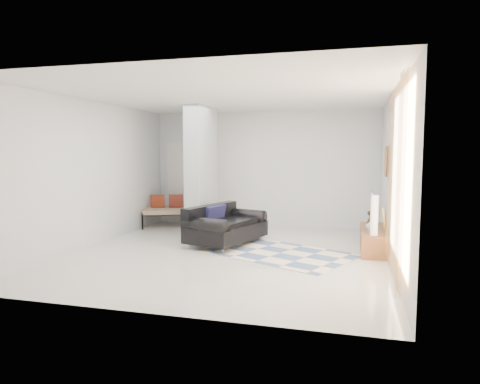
# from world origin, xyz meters

# --- Properties ---
(floor) EXTENTS (6.00, 6.00, 0.00)m
(floor) POSITION_xyz_m (0.00, 0.00, 0.00)
(floor) COLOR silver
(floor) RESTS_ON ground
(ceiling) EXTENTS (6.00, 6.00, 0.00)m
(ceiling) POSITION_xyz_m (0.00, 0.00, 2.80)
(ceiling) COLOR white
(ceiling) RESTS_ON wall_back
(wall_back) EXTENTS (6.00, 0.00, 6.00)m
(wall_back) POSITION_xyz_m (0.00, 3.00, 1.40)
(wall_back) COLOR silver
(wall_back) RESTS_ON ground
(wall_front) EXTENTS (6.00, 0.00, 6.00)m
(wall_front) POSITION_xyz_m (0.00, -3.00, 1.40)
(wall_front) COLOR silver
(wall_front) RESTS_ON ground
(wall_left) EXTENTS (0.00, 6.00, 6.00)m
(wall_left) POSITION_xyz_m (-2.75, 0.00, 1.40)
(wall_left) COLOR silver
(wall_left) RESTS_ON ground
(wall_right) EXTENTS (0.00, 6.00, 6.00)m
(wall_right) POSITION_xyz_m (2.75, 0.00, 1.40)
(wall_right) COLOR silver
(wall_right) RESTS_ON ground
(partition_column) EXTENTS (0.35, 1.20, 2.80)m
(partition_column) POSITION_xyz_m (-1.10, 1.60, 1.40)
(partition_column) COLOR #A4A9AB
(partition_column) RESTS_ON floor
(hallway_door) EXTENTS (0.85, 0.06, 2.04)m
(hallway_door) POSITION_xyz_m (-2.10, 2.96, 1.02)
(hallway_door) COLOR silver
(hallway_door) RESTS_ON floor
(curtain) EXTENTS (0.00, 2.55, 2.55)m
(curtain) POSITION_xyz_m (2.67, -1.15, 1.45)
(curtain) COLOR gold
(curtain) RESTS_ON wall_right
(wall_art) EXTENTS (0.04, 0.45, 0.55)m
(wall_art) POSITION_xyz_m (2.72, 0.90, 1.65)
(wall_art) COLOR #3A1D0F
(wall_art) RESTS_ON wall_right
(media_console) EXTENTS (0.45, 1.59, 0.80)m
(media_console) POSITION_xyz_m (2.52, 0.90, 0.21)
(media_console) COLOR brown
(media_console) RESTS_ON floor
(loveseat) EXTENTS (1.42, 1.87, 0.76)m
(loveseat) POSITION_xyz_m (-0.32, 0.74, 0.35)
(loveseat) COLOR silver
(loveseat) RESTS_ON floor
(daybed) EXTENTS (2.12, 1.56, 0.77)m
(daybed) POSITION_xyz_m (-1.93, 2.46, 0.41)
(daybed) COLOR black
(daybed) RESTS_ON floor
(area_rug) EXTENTS (2.91, 2.50, 0.01)m
(area_rug) POSITION_xyz_m (0.90, 0.20, 0.01)
(area_rug) COLOR beige
(area_rug) RESTS_ON floor
(cylinder_lamp) EXTENTS (0.13, 0.13, 0.68)m
(cylinder_lamp) POSITION_xyz_m (2.50, 0.31, 0.74)
(cylinder_lamp) COLOR silver
(cylinder_lamp) RESTS_ON media_console
(bronze_figurine) EXTENTS (0.14, 0.14, 0.27)m
(bronze_figurine) POSITION_xyz_m (2.47, 1.38, 0.54)
(bronze_figurine) COLOR #332117
(bronze_figurine) RESTS_ON media_console
(vase) EXTENTS (0.20, 0.20, 0.20)m
(vase) POSITION_xyz_m (2.47, 0.78, 0.50)
(vase) COLOR silver
(vase) RESTS_ON media_console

